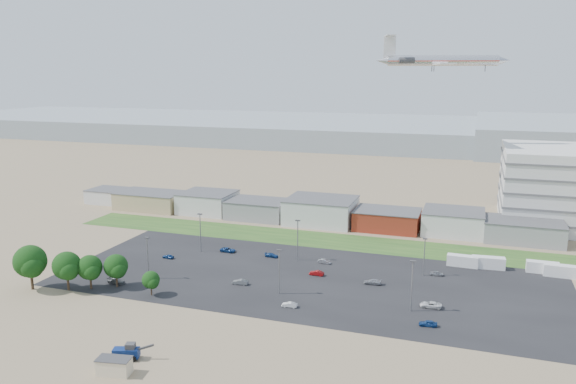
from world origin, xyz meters
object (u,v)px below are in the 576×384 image
at_px(box_trailer_a, 462,261).
at_px(parked_car_4, 240,282).
at_px(parked_car_10, 116,281).
at_px(telehandler, 126,351).
at_px(parked_car_8, 437,273).
at_px(parked_car_9, 228,250).
at_px(portable_shed, 114,366).
at_px(airliner, 443,60).
at_px(parked_car_5, 168,256).
at_px(parked_car_0, 431,305).
at_px(parked_car_13, 289,305).
at_px(parked_car_12, 372,282).
at_px(parked_car_6, 272,255).
at_px(parked_car_2, 428,323).
at_px(parked_car_11, 324,261).
at_px(tree_far_left, 30,265).
at_px(parked_car_7, 317,273).

height_order(box_trailer_a, parked_car_4, box_trailer_a).
bearing_deg(parked_car_4, parked_car_10, -75.94).
bearing_deg(telehandler, parked_car_8, 33.31).
xyz_separation_m(telehandler, parked_car_9, (-8.39, 60.04, -0.89)).
distance_m(portable_shed, airliner, 143.01).
distance_m(parked_car_5, parked_car_9, 16.37).
relative_size(parked_car_0, parked_car_13, 1.38).
bearing_deg(parked_car_12, parked_car_6, -115.14).
bearing_deg(box_trailer_a, parked_car_2, -95.59).
bearing_deg(parked_car_11, parked_car_2, -131.53).
bearing_deg(parked_car_5, parked_car_4, 71.71).
xyz_separation_m(portable_shed, box_trailer_a, (52.46, 73.46, 0.02)).
bearing_deg(parked_car_13, parked_car_2, 85.49).
height_order(tree_far_left, parked_car_12, tree_far_left).
relative_size(box_trailer_a, parked_car_0, 1.69).
bearing_deg(parked_car_7, telehandler, -18.66).
bearing_deg(airliner, parked_car_10, -139.72).
xyz_separation_m(box_trailer_a, parked_car_4, (-48.88, -29.97, -0.82)).
distance_m(parked_car_8, parked_car_10, 77.05).
xyz_separation_m(parked_car_5, parked_car_8, (69.08, 9.54, 0.02)).
xyz_separation_m(parked_car_7, parked_car_10, (-43.22, -20.33, 0.05)).
xyz_separation_m(parked_car_8, parked_car_13, (-28.13, -29.46, -0.02)).
height_order(portable_shed, parked_car_2, portable_shed).
distance_m(parked_car_4, parked_car_5, 28.24).
distance_m(telehandler, parked_car_9, 60.63).
bearing_deg(parked_car_0, parked_car_8, 177.29).
relative_size(parked_car_4, parked_car_9, 0.86).
height_order(tree_far_left, parked_car_13, tree_far_left).
height_order(tree_far_left, parked_car_5, tree_far_left).
bearing_deg(parked_car_4, parked_car_11, 141.00).
relative_size(parked_car_7, parked_car_10, 0.81).
relative_size(box_trailer_a, parked_car_8, 2.32).
distance_m(parked_car_2, parked_car_4, 44.50).
relative_size(parked_car_0, parked_car_12, 1.08).
bearing_deg(tree_far_left, parked_car_5, 58.47).
distance_m(parked_car_6, parked_car_8, 43.19).
height_order(parked_car_4, parked_car_6, parked_car_4).
relative_size(portable_shed, parked_car_4, 1.50).
xyz_separation_m(telehandler, parked_car_6, (4.62, 59.75, -0.95)).
bearing_deg(parked_car_8, parked_car_0, 175.23).
height_order(portable_shed, parked_car_8, portable_shed).
distance_m(portable_shed, parked_car_4, 43.64).
height_order(telehandler, parked_car_10, telehandler).
height_order(parked_car_2, parked_car_12, parked_car_12).
xyz_separation_m(box_trailer_a, parked_car_11, (-34.10, -9.31, -0.88)).
distance_m(tree_far_left, airliner, 138.37).
xyz_separation_m(tree_far_left, parked_car_7, (59.16, 29.56, -5.32)).
distance_m(portable_shed, parked_car_7, 58.17).
bearing_deg(portable_shed, parked_car_5, 102.39).
distance_m(parked_car_6, parked_car_7, 18.02).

